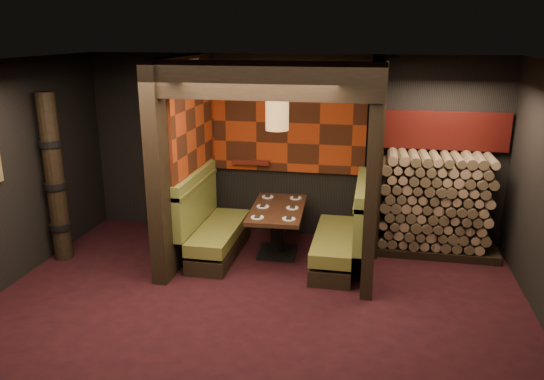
{
  "coord_description": "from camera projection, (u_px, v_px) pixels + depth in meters",
  "views": [
    {
      "loc": [
        1.29,
        -5.3,
        3.17
      ],
      "look_at": [
        0.0,
        1.3,
        1.15
      ],
      "focal_mm": 35.0,
      "sensor_mm": 36.0,
      "label": 1
    }
  ],
  "objects": [
    {
      "name": "pendant_lamp",
      "position": [
        277.0,
        114.0,
        7.21
      ],
      "size": [
        0.32,
        0.32,
        0.98
      ],
      "color": "olive",
      "rests_on": "ceiling"
    },
    {
      "name": "wall_back",
      "position": [
        290.0,
        147.0,
        8.32
      ],
      "size": [
        6.5,
        0.02,
        2.85
      ],
      "primitive_type": "cube",
      "color": "black",
      "rests_on": "ground"
    },
    {
      "name": "ceiling",
      "position": [
        247.0,
        64.0,
        5.31
      ],
      "size": [
        6.5,
        5.5,
        0.02
      ],
      "primitive_type": "cube",
      "color": "black",
      "rests_on": "ground"
    },
    {
      "name": "header_beam",
      "position": [
        260.0,
        81.0,
        6.04
      ],
      "size": [
        2.85,
        0.18,
        0.44
      ],
      "primitive_type": "cube",
      "color": "black",
      "rests_on": "partition_left"
    },
    {
      "name": "tapa_back_panel",
      "position": [
        288.0,
        123.0,
        8.16
      ],
      "size": [
        2.4,
        0.06,
        1.55
      ],
      "primitive_type": "cube",
      "color": "#A4330F",
      "rests_on": "wall_back"
    },
    {
      "name": "lacquer_shelf",
      "position": [
        251.0,
        162.0,
        8.39
      ],
      "size": [
        0.6,
        0.12,
        0.07
      ],
      "primitive_type": "cube",
      "color": "#591A13",
      "rests_on": "wall_back"
    },
    {
      "name": "booth_bench_right",
      "position": [
        342.0,
        238.0,
        7.4
      ],
      "size": [
        0.68,
        1.6,
        1.14
      ],
      "color": "black",
      "rests_on": "floor"
    },
    {
      "name": "tapa_side_panel",
      "position": [
        194.0,
        128.0,
        7.54
      ],
      "size": [
        0.04,
        1.85,
        1.45
      ],
      "primitive_type": "cube",
      "color": "#A4330F",
      "rests_on": "partition_left"
    },
    {
      "name": "mosaic_header",
      "position": [
        444.0,
        131.0,
        7.72
      ],
      "size": [
        1.83,
        0.1,
        0.56
      ],
      "primitive_type": "cube",
      "color": "maroon",
      "rests_on": "wall_back"
    },
    {
      "name": "bay_front_post",
      "position": [
        380.0,
        163.0,
        7.31
      ],
      "size": [
        0.08,
        0.08,
        2.85
      ],
      "primitive_type": "cube",
      "color": "black",
      "rests_on": "floor"
    },
    {
      "name": "partition_left",
      "position": [
        184.0,
        159.0,
        7.52
      ],
      "size": [
        0.2,
        2.2,
        2.85
      ],
      "primitive_type": "cube",
      "color": "black",
      "rests_on": "floor"
    },
    {
      "name": "booth_bench_left",
      "position": [
        212.0,
        229.0,
        7.75
      ],
      "size": [
        0.68,
        1.6,
        1.14
      ],
      "color": "black",
      "rests_on": "floor"
    },
    {
      "name": "floor",
      "position": [
        250.0,
        317.0,
        6.14
      ],
      "size": [
        6.5,
        5.5,
        0.02
      ],
      "primitive_type": "cube",
      "color": "black",
      "rests_on": "ground"
    },
    {
      "name": "partition_right",
      "position": [
        373.0,
        167.0,
        7.08
      ],
      "size": [
        0.15,
        2.1,
        2.85
      ],
      "primitive_type": "cube",
      "color": "black",
      "rests_on": "floor"
    },
    {
      "name": "place_settings",
      "position": [
        278.0,
        207.0,
        7.65
      ],
      "size": [
        0.66,
        1.14,
        0.03
      ],
      "color": "white",
      "rests_on": "dining_table"
    },
    {
      "name": "dining_table",
      "position": [
        278.0,
        223.0,
        7.72
      ],
      "size": [
        0.82,
        1.41,
        0.73
      ],
      "color": "black",
      "rests_on": "floor"
    },
    {
      "name": "totem_column",
      "position": [
        55.0,
        179.0,
        7.39
      ],
      "size": [
        0.31,
        0.31,
        2.4
      ],
      "color": "black",
      "rests_on": "floor"
    },
    {
      "name": "wall_front",
      "position": [
        140.0,
        339.0,
        3.13
      ],
      "size": [
        6.5,
        0.02,
        2.85
      ],
      "primitive_type": "cube",
      "color": "black",
      "rests_on": "ground"
    },
    {
      "name": "firewood_stack",
      "position": [
        440.0,
        205.0,
        7.71
      ],
      "size": [
        1.73,
        0.7,
        1.5
      ],
      "color": "black",
      "rests_on": "floor"
    }
  ]
}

